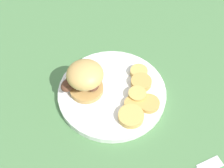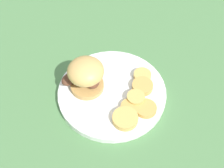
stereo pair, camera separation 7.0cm
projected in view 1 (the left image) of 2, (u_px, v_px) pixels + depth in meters
ground_plane at (112, 95)px, 0.73m from camera, size 4.00×4.00×0.00m
dinner_plate at (112, 93)px, 0.72m from camera, size 0.25×0.25×0.02m
sandwich at (84, 78)px, 0.69m from camera, size 0.10×0.09×0.08m
potato_round_0 at (141, 82)px, 0.72m from camera, size 0.05×0.05×0.01m
potato_round_1 at (139, 72)px, 0.74m from camera, size 0.04×0.04×0.01m
potato_round_2 at (149, 104)px, 0.69m from camera, size 0.05×0.05×0.01m
potato_round_3 at (134, 104)px, 0.69m from camera, size 0.04×0.04×0.01m
potato_round_4 at (137, 95)px, 0.70m from camera, size 0.04×0.04×0.02m
potato_round_5 at (131, 116)px, 0.67m from camera, size 0.06×0.06×0.01m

